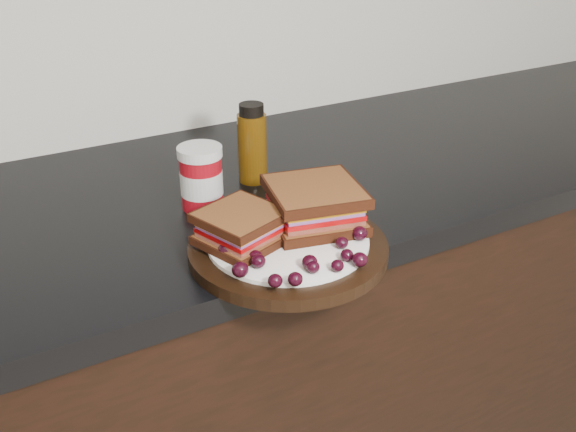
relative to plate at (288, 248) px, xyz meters
name	(u,v)px	position (x,y,z in m)	size (l,w,h in m)	color
base_cabinets	(134,432)	(-0.20, 0.25, -0.48)	(3.96, 0.58, 0.86)	black
countertop	(102,226)	(-0.20, 0.25, -0.03)	(3.98, 0.60, 0.04)	black
plate	(288,248)	(0.00, 0.00, 0.00)	(0.28, 0.28, 0.02)	black
sandwich_left	(241,227)	(-0.06, 0.02, 0.04)	(0.10, 0.10, 0.05)	brown
sandwich_right	(315,205)	(0.06, 0.02, 0.04)	(0.13, 0.13, 0.06)	brown
grape_0	(240,270)	(-0.10, -0.05, 0.03)	(0.02, 0.02, 0.02)	black
grape_1	(258,261)	(-0.07, -0.05, 0.02)	(0.02, 0.02, 0.02)	black
grape_2	(275,281)	(-0.07, -0.10, 0.02)	(0.02, 0.02, 0.02)	black
grape_3	(295,279)	(-0.05, -0.11, 0.02)	(0.02, 0.02, 0.02)	black
grape_4	(310,262)	(-0.01, -0.08, 0.02)	(0.02, 0.02, 0.02)	black
grape_5	(313,267)	(-0.01, -0.09, 0.02)	(0.02, 0.02, 0.02)	black
grape_6	(337,266)	(0.01, -0.10, 0.02)	(0.02, 0.02, 0.02)	black
grape_7	(360,260)	(0.05, -0.11, 0.02)	(0.02, 0.02, 0.02)	black
grape_8	(347,255)	(0.04, -0.09, 0.02)	(0.02, 0.02, 0.02)	black
grape_9	(342,243)	(0.05, -0.06, 0.02)	(0.02, 0.02, 0.02)	black
grape_10	(360,233)	(0.09, -0.05, 0.03)	(0.02, 0.02, 0.02)	black
grape_11	(340,226)	(0.08, -0.02, 0.02)	(0.02, 0.02, 0.02)	black
grape_12	(338,222)	(0.08, -0.01, 0.02)	(0.02, 0.02, 0.02)	black
grape_13	(333,215)	(0.08, 0.02, 0.02)	(0.02, 0.02, 0.02)	black
grape_14	(316,214)	(0.07, 0.03, 0.02)	(0.02, 0.02, 0.01)	black
grape_15	(303,219)	(0.04, 0.02, 0.02)	(0.02, 0.02, 0.02)	black
grape_16	(239,225)	(-0.05, 0.05, 0.02)	(0.02, 0.02, 0.02)	black
grape_17	(241,230)	(-0.05, 0.04, 0.02)	(0.02, 0.02, 0.02)	black
grape_18	(233,244)	(-0.08, 0.01, 0.02)	(0.02, 0.02, 0.02)	black
grape_19	(226,250)	(-0.09, 0.00, 0.03)	(0.02, 0.02, 0.02)	black
grape_20	(255,257)	(-0.07, -0.03, 0.02)	(0.02, 0.02, 0.02)	black
grape_21	(253,235)	(-0.04, 0.02, 0.02)	(0.02, 0.02, 0.02)	black
grape_22	(241,240)	(-0.06, 0.01, 0.02)	(0.02, 0.02, 0.02)	black
grape_23	(228,248)	(-0.09, 0.00, 0.02)	(0.02, 0.02, 0.02)	black
condiment_jar	(201,178)	(-0.05, 0.19, 0.04)	(0.07, 0.07, 0.10)	#9C0B16
oil_bottle	(252,143)	(0.07, 0.25, 0.06)	(0.05, 0.05, 0.14)	#503108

